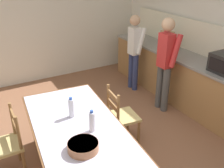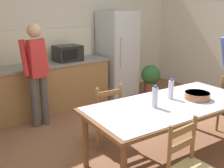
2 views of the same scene
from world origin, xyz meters
name	(u,v)px [view 1 (image 1 of 2)]	position (x,y,z in m)	size (l,w,h in m)	color
ground_plane	(101,164)	(0.00, 0.00, 0.00)	(8.32, 8.32, 0.00)	brown
wall_left	(28,17)	(-3.26, 0.00, 1.45)	(0.12, 5.20, 2.90)	silver
kitchen_counter	(179,76)	(-0.94, 2.23, 0.46)	(3.62, 0.66, 0.92)	#9E7042
counter_splashback	(195,37)	(-0.94, 2.54, 1.22)	(3.58, 0.03, 0.60)	#EFE8CB
paper_bag	(167,40)	(-1.34, 2.20, 1.10)	(0.24, 0.16, 0.36)	tan
dining_table	(79,133)	(0.12, -0.33, 0.71)	(2.29, 1.21, 0.78)	brown
bottle_near_centre	(71,108)	(-0.15, -0.31, 0.90)	(0.07, 0.07, 0.27)	silver
bottle_off_centre	(92,122)	(0.25, -0.22, 0.90)	(0.07, 0.07, 0.27)	silver
serving_bowl	(83,146)	(0.50, -0.44, 0.83)	(0.32, 0.32, 0.09)	#9E6642
chair_side_near_left	(7,144)	(-0.45, -1.07, 0.44)	(0.42, 0.40, 0.91)	olive
chair_side_far_left	(121,116)	(-0.29, 0.51, 0.44)	(0.46, 0.45, 0.91)	olive
person_at_sink	(134,49)	(-1.74, 1.71, 0.89)	(0.40, 0.27, 1.58)	navy
person_at_counter	(165,61)	(-0.76, 1.69, 0.95)	(0.43, 0.29, 1.69)	#4C4C4C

